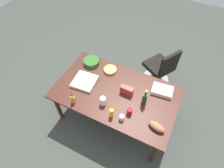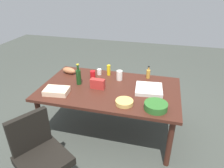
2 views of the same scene
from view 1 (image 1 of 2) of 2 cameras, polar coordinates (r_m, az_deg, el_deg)
The scene contains 15 objects.
ground_plane at distance 3.58m, azimuth 1.00°, elevation -9.53°, with size 10.00×10.00×0.00m, color #3E433C.
conference_table at distance 3.00m, azimuth 1.18°, elevation -3.26°, with size 1.93×1.14×0.75m.
office_chair at distance 3.88m, azimuth 14.45°, elevation 4.15°, with size 0.66×0.66×0.91m.
bread_loaf at distance 2.65m, azimuth 13.62°, elevation -12.63°, with size 0.24×0.11×0.10m, color #AA6942.
chip_bag_red at distance 2.88m, azimuth 4.56°, elevation -1.95°, with size 0.20×0.08×0.14m, color #B52D29.
dressing_bottle at distance 2.83m, azimuth -11.89°, elevation -4.63°, with size 0.06×0.06×0.20m.
mayo_jar at distance 2.76m, azimuth -2.77°, elevation -5.25°, with size 0.09×0.09×0.15m, color white.
chip_bowl at distance 3.20m, azimuth -0.56°, elevation 4.34°, with size 0.22×0.22×0.05m, color tan.
wine_bottle at distance 2.76m, azimuth 9.98°, elevation -4.46°, with size 0.07×0.07×0.31m.
pizza_box at distance 3.07m, azimuth -8.40°, elevation 0.80°, with size 0.36×0.36×0.05m, color silver.
red_solo_cup at distance 2.70m, azimuth 5.42°, elevation -8.31°, with size 0.08×0.08×0.11m, color red.
sheet_cake at distance 3.02m, azimuth 15.16°, elevation -1.91°, with size 0.32×0.22×0.07m, color beige.
salad_bowl at distance 3.34m, azimuth -6.32°, elevation 6.81°, with size 0.28×0.28×0.08m, color #2C6526.
mustard_bottle at distance 2.64m, azimuth -0.16°, elevation -8.90°, with size 0.06×0.06×0.17m, color yellow.
paper_cup at distance 2.65m, azimuth 3.00°, elevation -10.27°, with size 0.07×0.07×0.09m, color white.
Camera 1 is at (-0.71, 1.57, 3.13)m, focal length 29.74 mm.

